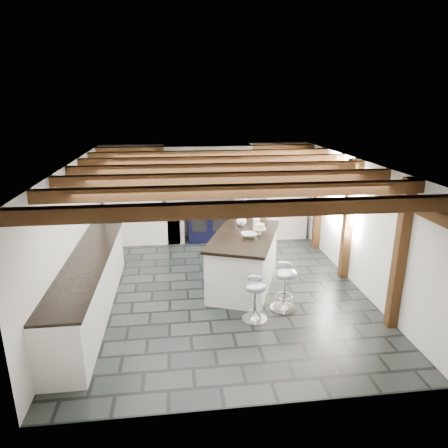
{
  "coord_description": "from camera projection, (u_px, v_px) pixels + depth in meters",
  "views": [
    {
      "loc": [
        -0.76,
        -6.61,
        3.33
      ],
      "look_at": [
        0.1,
        0.4,
        1.1
      ],
      "focal_mm": 32.0,
      "sensor_mm": 36.0,
      "label": 1
    }
  ],
  "objects": [
    {
      "name": "ground",
      "position": [
        221.0,
        288.0,
        7.35
      ],
      "size": [
        6.0,
        6.0,
        0.0
      ],
      "primitive_type": "plane",
      "color": "black",
      "rests_on": "ground"
    },
    {
      "name": "room_shell",
      "position": [
        184.0,
        212.0,
        8.3
      ],
      "size": [
        6.0,
        6.03,
        6.0
      ],
      "color": "white",
      "rests_on": "ground"
    },
    {
      "name": "range_cooker",
      "position": [
        209.0,
        221.0,
        9.74
      ],
      "size": [
        1.0,
        0.63,
        0.99
      ],
      "color": "black",
      "rests_on": "ground"
    },
    {
      "name": "kitchen_island",
      "position": [
        244.0,
        259.0,
        7.33
      ],
      "size": [
        1.69,
        2.24,
        1.32
      ],
      "rotation": [
        0.0,
        0.0,
        -0.36
      ],
      "color": "white",
      "rests_on": "ground"
    },
    {
      "name": "bar_stool_near",
      "position": [
        285.0,
        281.0,
        6.46
      ],
      "size": [
        0.5,
        0.5,
        0.82
      ],
      "rotation": [
        0.0,
        0.0,
        -0.29
      ],
      "color": "silver",
      "rests_on": "ground"
    },
    {
      "name": "bar_stool_far",
      "position": [
        255.0,
        293.0,
        6.15
      ],
      "size": [
        0.46,
        0.46,
        0.74
      ],
      "rotation": [
        0.0,
        0.0,
        -0.34
      ],
      "color": "silver",
      "rests_on": "ground"
    }
  ]
}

